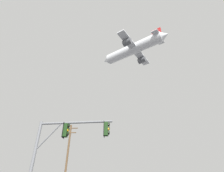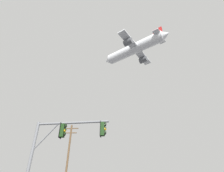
# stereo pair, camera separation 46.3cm
# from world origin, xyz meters

# --- Properties ---
(signal_pole_near) EXTENTS (5.17, 0.69, 5.53)m
(signal_pole_near) POSITION_xyz_m (-3.32, 7.66, 4.16)
(signal_pole_near) COLOR slate
(signal_pole_near) RESTS_ON ground
(utility_pole) EXTENTS (2.20, 0.28, 10.22)m
(utility_pole) POSITION_xyz_m (-6.91, 22.55, 5.42)
(utility_pole) COLOR brown
(utility_pole) RESTS_ON ground
(airplane) EXTENTS (20.34, 15.70, 6.12)m
(airplane) POSITION_xyz_m (5.82, 36.47, 39.02)
(airplane) COLOR white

